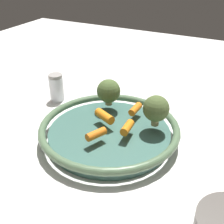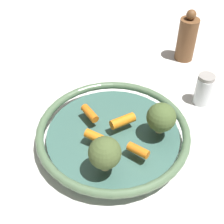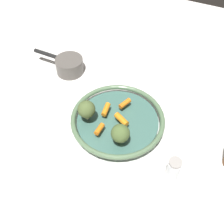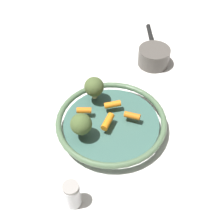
# 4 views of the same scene
# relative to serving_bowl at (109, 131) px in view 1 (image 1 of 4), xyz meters

# --- Properties ---
(ground_plane) EXTENTS (1.88, 1.88, 0.00)m
(ground_plane) POSITION_rel_serving_bowl_xyz_m (0.00, 0.00, -0.02)
(ground_plane) COLOR silver
(serving_bowl) EXTENTS (0.32, 0.32, 0.04)m
(serving_bowl) POSITION_rel_serving_bowl_xyz_m (0.00, 0.00, 0.00)
(serving_bowl) COLOR #3D665B
(serving_bowl) RESTS_ON ground_plane
(baby_carrot_right) EXTENTS (0.04, 0.02, 0.02)m
(baby_carrot_right) POSITION_rel_serving_bowl_xyz_m (-0.08, 0.03, 0.03)
(baby_carrot_right) COLOR orange
(baby_carrot_right) RESTS_ON serving_bowl
(baby_carrot_back) EXTENTS (0.05, 0.02, 0.02)m
(baby_carrot_back) POSITION_rel_serving_bowl_xyz_m (0.01, 0.05, 0.03)
(baby_carrot_back) COLOR orange
(baby_carrot_back) RESTS_ON serving_bowl
(baby_carrot_left) EXTENTS (0.05, 0.03, 0.02)m
(baby_carrot_left) POSITION_rel_serving_bowl_xyz_m (0.06, -0.00, 0.03)
(baby_carrot_left) COLOR orange
(baby_carrot_left) RESTS_ON serving_bowl
(baby_carrot_near_rim) EXTENTS (0.04, 0.06, 0.02)m
(baby_carrot_near_rim) POSITION_rel_serving_bowl_xyz_m (-0.01, -0.02, 0.03)
(baby_carrot_near_rim) COLOR orange
(baby_carrot_near_rim) RESTS_ON serving_bowl
(broccoli_floret_mid) EXTENTS (0.06, 0.06, 0.07)m
(broccoli_floret_mid) POSITION_rel_serving_bowl_xyz_m (-0.04, 0.09, 0.06)
(broccoli_floret_mid) COLOR tan
(broccoli_floret_mid) RESTS_ON serving_bowl
(broccoli_floret_large) EXTENTS (0.06, 0.06, 0.07)m
(broccoli_floret_large) POSITION_rel_serving_bowl_xyz_m (-0.08, -0.04, 0.06)
(broccoli_floret_large) COLOR tan
(broccoli_floret_large) RESTS_ON serving_bowl
(salt_shaker) EXTENTS (0.04, 0.04, 0.08)m
(salt_shaker) POSITION_rel_serving_bowl_xyz_m (-0.11, -0.22, 0.02)
(salt_shaker) COLOR silver
(salt_shaker) RESTS_ON ground_plane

